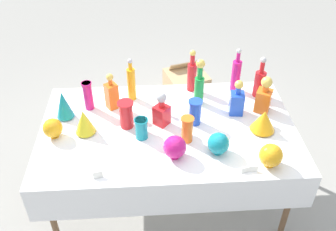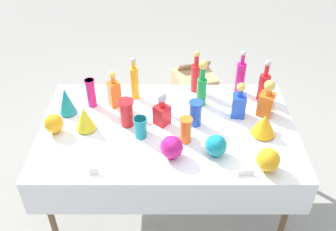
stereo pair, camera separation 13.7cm
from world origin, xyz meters
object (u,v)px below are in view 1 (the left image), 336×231
slender_vase_4 (126,114)px  round_bowl_2 (218,143)px  tall_bottle_2 (131,83)px  tall_bottle_3 (260,82)px  slender_vase_1 (141,128)px  slender_vase_3 (88,95)px  round_bowl_0 (175,147)px  square_decanter_3 (237,100)px  fluted_vase_0 (84,122)px  round_bowl_3 (53,128)px  fluted_vase_2 (264,121)px  square_decanter_1 (112,94)px  tall_bottle_4 (236,74)px  fluted_vase_1 (64,105)px  square_decanter_0 (162,111)px  tall_bottle_1 (199,84)px  square_decanter_2 (264,96)px  cardboard_box_behind_left (186,89)px  tall_bottle_0 (192,74)px  slender_vase_2 (195,111)px  round_bowl_1 (271,155)px  slender_vase_0 (187,129)px

slender_vase_4 → round_bowl_2: 0.68m
tall_bottle_2 → round_bowl_2: (0.57, -0.66, -0.07)m
tall_bottle_3 → slender_vase_1: tall_bottle_3 is taller
slender_vase_3 → round_bowl_0: size_ratio=1.45×
tall_bottle_2 → tall_bottle_3: tall_bottle_2 is taller
square_decanter_3 → fluted_vase_0: bearing=-171.6°
tall_bottle_3 → round_bowl_2: size_ratio=2.25×
round_bowl_3 → fluted_vase_2: bearing=-1.0°
square_decanter_1 → round_bowl_0: size_ratio=1.87×
tall_bottle_4 → fluted_vase_1: size_ratio=1.68×
square_decanter_0 → fluted_vase_2: square_decanter_0 is taller
fluted_vase_1 → square_decanter_1: bearing=17.2°
fluted_vase_1 → tall_bottle_3: bearing=7.5°
tall_bottle_1 → square_decanter_3: size_ratio=1.35×
square_decanter_1 → round_bowl_3: bearing=-140.3°
fluted_vase_0 → slender_vase_1: bearing=-10.8°
fluted_vase_2 → round_bowl_2: size_ratio=1.14×
square_decanter_0 → square_decanter_3: (0.56, 0.09, -0.00)m
square_decanter_0 → fluted_vase_2: 0.72m
square_decanter_1 → slender_vase_1: 0.43m
tall_bottle_3 → slender_vase_3: bearing=-176.0°
square_decanter_2 → round_bowl_3: size_ratio=2.03×
square_decanter_2 → round_bowl_0: square_decanter_2 is taller
slender_vase_1 → fluted_vase_1: fluted_vase_1 is taller
round_bowl_0 → tall_bottle_1: bearing=68.6°
slender_vase_1 → square_decanter_2: bearing=15.8°
slender_vase_3 → cardboard_box_behind_left: 1.54m
tall_bottle_0 → square_decanter_3: bearing=-48.6°
round_bowl_2 → square_decanter_2: bearing=47.0°
slender_vase_2 → round_bowl_1: bearing=-47.2°
fluted_vase_0 → fluted_vase_1: fluted_vase_1 is taller
fluted_vase_0 → tall_bottle_2: bearing=51.1°
fluted_vase_2 → tall_bottle_3: bearing=79.6°
tall_bottle_0 → slender_vase_4: (-0.52, -0.45, -0.03)m
tall_bottle_2 → round_bowl_0: tall_bottle_2 is taller
round_bowl_0 → slender_vase_0: bearing=58.3°
slender_vase_0 → slender_vase_1: (-0.31, 0.05, -0.02)m
square_decanter_1 → slender_vase_2: (0.60, -0.23, -0.02)m
round_bowl_1 → tall_bottle_0: bearing=113.9°
square_decanter_2 → tall_bottle_2: bearing=167.6°
cardboard_box_behind_left → slender_vase_2: bearing=-93.9°
tall_bottle_0 → fluted_vase_2: (0.44, -0.55, -0.06)m
square_decanter_2 → fluted_vase_0: bearing=-172.0°
slender_vase_1 → round_bowl_0: (0.21, -0.21, -0.00)m
tall_bottle_3 → square_decanter_1: (-1.15, -0.09, -0.00)m
slender_vase_2 → fluted_vase_1: (-0.95, 0.13, 0.01)m
round_bowl_1 → round_bowl_3: round_bowl_1 is taller
slender_vase_3 → round_bowl_1: size_ratio=1.46×
slender_vase_4 → slender_vase_0: bearing=-23.6°
tall_bottle_3 → slender_vase_4: tall_bottle_3 is taller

